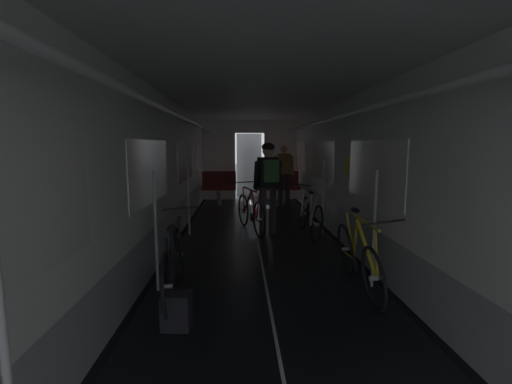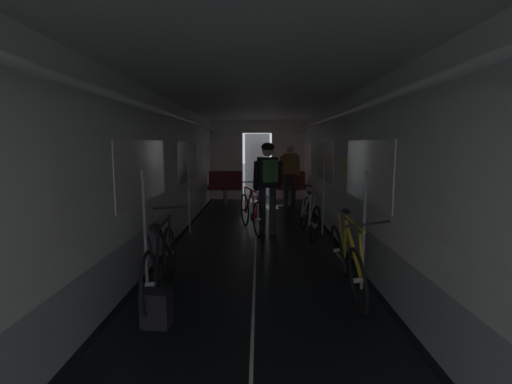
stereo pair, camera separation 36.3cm
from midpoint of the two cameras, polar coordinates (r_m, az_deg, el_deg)
name	(u,v)px [view 1 (the left image)]	position (r m, az deg, el deg)	size (l,w,h in m)	color
train_car_shell	(260,144)	(5.49, -1.33, 7.72)	(3.14, 12.34, 2.57)	black
bench_seat_far_left	(219,185)	(10.05, -7.04, 1.17)	(0.98, 0.51, 0.95)	gray
bench_seat_far_right	(282,184)	(10.08, 3.22, 1.23)	(0.98, 0.51, 0.95)	gray
bicycle_yellow	(358,258)	(4.31, 13.86, -10.28)	(0.44, 1.69, 0.95)	black
bicycle_white	(309,216)	(6.62, 7.09, -3.83)	(0.44, 1.69, 0.96)	black
bicycle_black	(174,264)	(4.10, -15.61, -11.22)	(0.44, 1.69, 0.95)	black
person_cyclist_aisle	(268,178)	(6.57, 0.42, 2.24)	(0.56, 0.44, 1.73)	#2D2D33
bicycle_red_in_aisle	(251,212)	(6.92, -2.35, -3.24)	(0.60, 1.63, 0.93)	black
person_standing_near_bench	(284,171)	(9.66, 3.48, 3.39)	(0.53, 0.23, 1.69)	#2D2D33
backpack_on_floor	(176,311)	(3.55, -15.75, -18.02)	(0.26, 0.20, 0.34)	black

